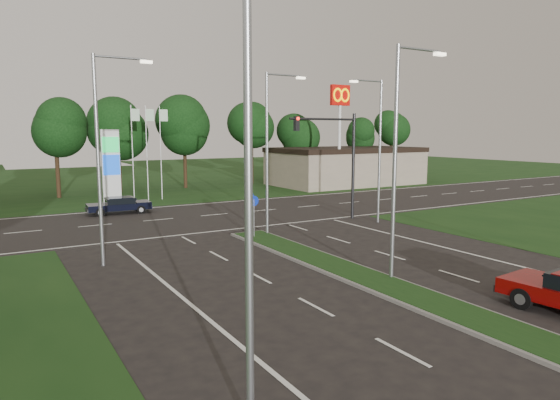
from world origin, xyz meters
TOP-DOWN VIEW (x-y plane):
  - ground at (0.00, 0.00)m, footprint 160.00×160.00m
  - verge_far at (0.00, 55.00)m, footprint 160.00×50.00m
  - cross_road at (0.00, 24.00)m, footprint 160.00×12.00m
  - median_kerb at (0.00, 4.00)m, footprint 2.00×26.00m
  - commercial_building at (22.00, 36.00)m, footprint 16.00×9.00m
  - streetlight_median_near at (1.00, 6.00)m, footprint 2.53×0.22m
  - streetlight_median_far at (1.00, 16.00)m, footprint 2.53×0.22m
  - streetlight_left_near at (-8.30, 0.00)m, footprint 2.53×0.22m
  - streetlight_left_far at (-8.30, 14.00)m, footprint 2.53×0.22m
  - streetlight_right_far at (8.80, 16.00)m, footprint 2.53×0.22m
  - traffic_signal at (7.19, 18.00)m, footprint 5.10×0.42m
  - median_signs at (0.00, 16.40)m, footprint 1.16×1.76m
  - gas_pylon at (-3.79, 33.05)m, footprint 5.80×1.26m
  - mcdonalds_sign at (18.00, 31.97)m, footprint 2.20×0.47m
  - treeline_far at (0.10, 39.93)m, footprint 6.00×6.00m
  - navy_sedan at (-4.61, 28.00)m, footprint 4.40×2.03m

SIDE VIEW (x-z plane):
  - ground at x=0.00m, z-range 0.00..0.00m
  - verge_far at x=0.00m, z-range -0.01..0.01m
  - cross_road at x=0.00m, z-range -0.01..0.01m
  - median_kerb at x=0.00m, z-range 0.00..0.12m
  - navy_sedan at x=-4.61m, z-range 0.04..1.23m
  - median_signs at x=0.00m, z-range 0.52..2.90m
  - commercial_building at x=22.00m, z-range 0.00..4.00m
  - gas_pylon at x=-3.79m, z-range -0.80..7.20m
  - traffic_signal at x=7.19m, z-range 1.15..8.15m
  - streetlight_median_near at x=1.00m, z-range 0.58..9.58m
  - streetlight_median_far at x=1.00m, z-range 0.58..9.58m
  - streetlight_left_near at x=-8.30m, z-range 0.58..9.58m
  - streetlight_left_far at x=-8.30m, z-range 0.58..9.58m
  - streetlight_right_far at x=8.80m, z-range 0.58..9.58m
  - treeline_far at x=0.10m, z-range 1.88..11.78m
  - mcdonalds_sign at x=18.00m, z-range 2.79..13.19m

